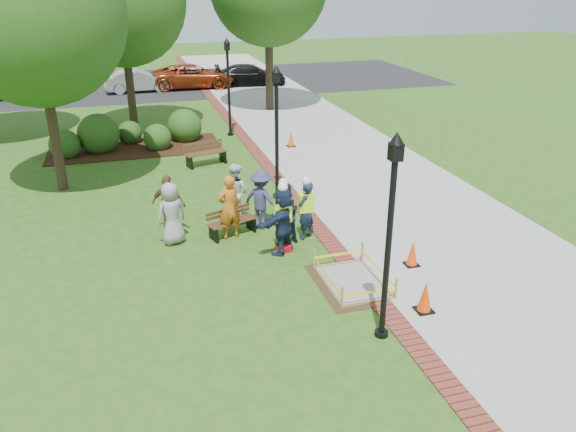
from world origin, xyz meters
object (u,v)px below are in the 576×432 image
object	(u,v)px
lamp_near	(390,225)
hivis_worker_c	(283,212)
cone_front	(425,297)
hivis_worker_a	(283,218)
hivis_worker_b	(306,208)
wet_concrete_pad	(353,275)
bench_near	(232,227)

from	to	relation	value
lamp_near	hivis_worker_c	distance (m)	4.94
cone_front	hivis_worker_c	distance (m)	4.60
lamp_near	hivis_worker_c	world-z (taller)	lamp_near
hivis_worker_a	hivis_worker_b	bearing A→B (deg)	37.89
cone_front	hivis_worker_c	xyz separation A→B (m)	(-2.01, 4.09, 0.58)
hivis_worker_b	hivis_worker_c	bearing A→B (deg)	-165.40
cone_front	lamp_near	world-z (taller)	lamp_near
wet_concrete_pad	bench_near	size ratio (longest dim) A/B	1.58
hivis_worker_a	hivis_worker_c	xyz separation A→B (m)	(0.15, 0.47, -0.03)
wet_concrete_pad	cone_front	world-z (taller)	cone_front
hivis_worker_a	hivis_worker_b	xyz separation A→B (m)	(0.84, 0.65, -0.07)
bench_near	lamp_near	size ratio (longest dim) A/B	0.34
cone_front	lamp_near	bearing A→B (deg)	-156.75
hivis_worker_c	wet_concrete_pad	bearing A→B (deg)	-68.59
lamp_near	hivis_worker_a	xyz separation A→B (m)	(-0.90, 4.16, -1.52)
bench_near	hivis_worker_a	world-z (taller)	hivis_worker_a
bench_near	hivis_worker_c	xyz separation A→B (m)	(1.23, -0.91, 0.70)
bench_near	cone_front	distance (m)	5.96
bench_near	hivis_worker_c	world-z (taller)	hivis_worker_c
cone_front	hivis_worker_a	world-z (taller)	hivis_worker_a
wet_concrete_pad	bench_near	bearing A→B (deg)	122.88
bench_near	hivis_worker_b	world-z (taller)	hivis_worker_b
bench_near	cone_front	world-z (taller)	bench_near
hivis_worker_b	bench_near	bearing A→B (deg)	159.10
wet_concrete_pad	bench_near	world-z (taller)	bench_near
lamp_near	hivis_worker_a	size ratio (longest dim) A/B	2.18
bench_near	wet_concrete_pad	bearing A→B (deg)	-57.12
bench_near	hivis_worker_b	distance (m)	2.16
wet_concrete_pad	hivis_worker_a	bearing A→B (deg)	119.05
cone_front	hivis_worker_c	bearing A→B (deg)	116.19
hivis_worker_b	lamp_near	bearing A→B (deg)	-89.28
cone_front	lamp_near	distance (m)	2.53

